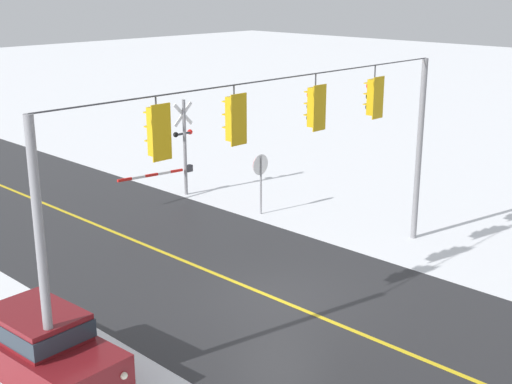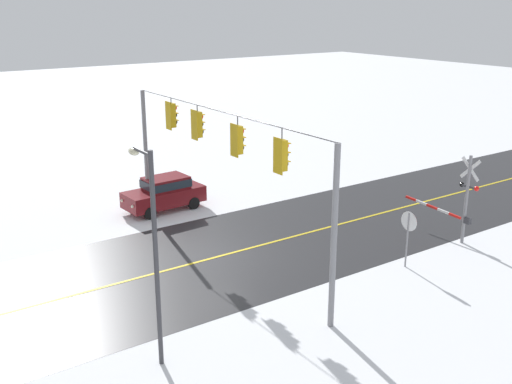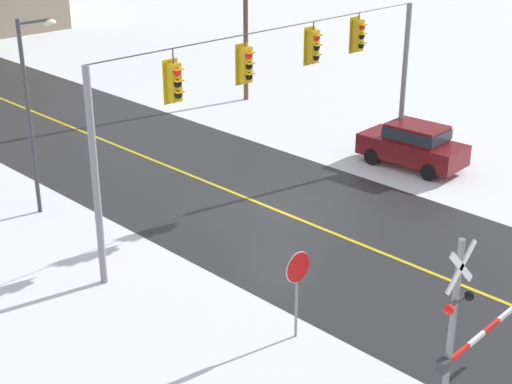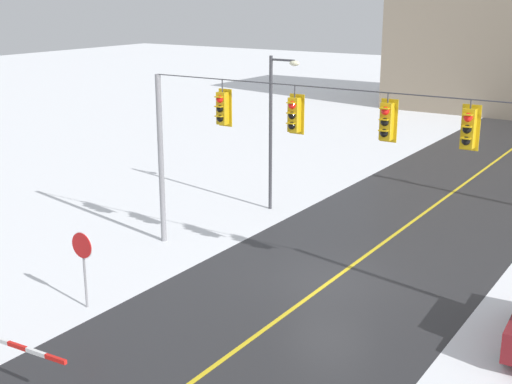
{
  "view_description": "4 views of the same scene",
  "coord_description": "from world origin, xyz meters",
  "px_view_note": "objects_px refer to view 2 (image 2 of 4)",
  "views": [
    {
      "loc": [
        13.35,
        12.18,
        8.59
      ],
      "look_at": [
        -1.22,
        -2.04,
        2.48
      ],
      "focal_mm": 49.37,
      "sensor_mm": 36.0,
      "label": 1
    },
    {
      "loc": [
        -20.31,
        12.2,
        10.25
      ],
      "look_at": [
        -1.52,
        -0.79,
        3.1
      ],
      "focal_mm": 42.59,
      "sensor_mm": 36.0,
      "label": 2
    },
    {
      "loc": [
        -17.15,
        -16.38,
        10.65
      ],
      "look_at": [
        -3.24,
        -2.27,
        2.32
      ],
      "focal_mm": 53.42,
      "sensor_mm": 36.0,
      "label": 3
    },
    {
      "loc": [
        9.26,
        -18.56,
        8.92
      ],
      "look_at": [
        -2.18,
        -1.05,
        2.91
      ],
      "focal_mm": 48.57,
      "sensor_mm": 36.0,
      "label": 4
    }
  ],
  "objects_px": {
    "railroad_crossing": "(461,198)",
    "streetlamp_near": "(152,238)",
    "parked_car_maroon": "(165,192)",
    "stop_sign": "(409,227)"
  },
  "relations": [
    {
      "from": "parked_car_maroon",
      "to": "railroad_crossing",
      "type": "bearing_deg",
      "value": -141.97
    },
    {
      "from": "stop_sign",
      "to": "railroad_crossing",
      "type": "xyz_separation_m",
      "value": [
        0.6,
        -4.04,
        0.28
      ]
    },
    {
      "from": "stop_sign",
      "to": "streetlamp_near",
      "type": "xyz_separation_m",
      "value": [
        -0.42,
        11.25,
        2.2
      ]
    },
    {
      "from": "parked_car_maroon",
      "to": "streetlamp_near",
      "type": "height_order",
      "value": "streetlamp_near"
    },
    {
      "from": "stop_sign",
      "to": "streetlamp_near",
      "type": "distance_m",
      "value": 11.47
    },
    {
      "from": "streetlamp_near",
      "to": "railroad_crossing",
      "type": "bearing_deg",
      "value": -86.17
    },
    {
      "from": "railroad_crossing",
      "to": "streetlamp_near",
      "type": "xyz_separation_m",
      "value": [
        -1.02,
        15.28,
        1.92
      ]
    },
    {
      "from": "streetlamp_near",
      "to": "parked_car_maroon",
      "type": "bearing_deg",
      "value": -27.39
    },
    {
      "from": "stop_sign",
      "to": "parked_car_maroon",
      "type": "bearing_deg",
      "value": 22.05
    },
    {
      "from": "railroad_crossing",
      "to": "streetlamp_near",
      "type": "height_order",
      "value": "streetlamp_near"
    }
  ]
}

